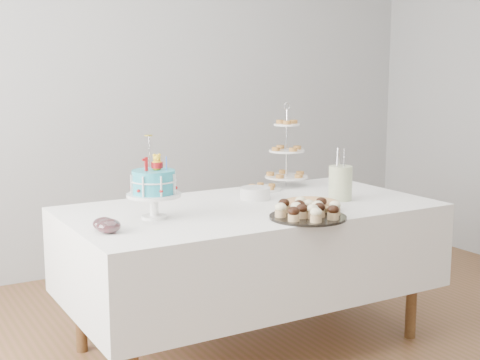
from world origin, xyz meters
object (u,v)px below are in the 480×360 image
birthday_cake (154,196)px  jam_bowl_a (109,226)px  plate_stack (255,193)px  tiered_stand (287,151)px  utensil_pitcher (340,182)px  table (250,248)px  pie (311,205)px  cupcake_tray (308,210)px  pastry_plate (263,188)px  jam_bowl_b (104,224)px

birthday_cake → jam_bowl_a: bearing=-146.5°
plate_stack → tiered_stand: bearing=34.0°
utensil_pitcher → table: bearing=177.5°
birthday_cake → pie: (0.77, -0.22, -0.08)m
cupcake_tray → pastry_plate: bearing=74.3°
plate_stack → jam_bowl_a: 1.01m
pie → utensil_pitcher: (0.29, 0.13, 0.08)m
table → jam_bowl_a: jam_bowl_a is taller
pie → plate_stack: 0.40m
plate_stack → pastry_plate: plate_stack is taller
table → tiered_stand: tiered_stand is taller
plate_stack → jam_bowl_a: (-0.95, -0.32, -0.00)m
cupcake_tray → tiered_stand: (0.41, 0.79, 0.17)m
plate_stack → pie: bearing=-75.7°
table → jam_bowl_b: 0.89m
pie → tiered_stand: 0.73m
pie → jam_bowl_b: bearing=173.2°
pastry_plate → jam_bowl_b: 1.23m
pastry_plate → utensil_pitcher: utensil_pitcher is taller
pie → plate_stack: plate_stack is taller
pastry_plate → jam_bowl_a: bearing=-154.8°
birthday_cake → pastry_plate: (0.85, 0.37, -0.10)m
jam_bowl_a → tiered_stand: bearing=23.6°
pie → plate_stack: bearing=104.3°
tiered_stand → plate_stack: 0.50m
pastry_plate → jam_bowl_a: (-1.14, -0.53, 0.02)m
jam_bowl_a → utensil_pitcher: size_ratio=0.38×
pastry_plate → cupcake_tray: bearing=-105.7°
cupcake_tray → utensil_pitcher: 0.51m
jam_bowl_b → utensil_pitcher: size_ratio=0.34×
pie → cupcake_tray: bearing=-129.9°
table → pastry_plate: (0.30, 0.35, 0.24)m
jam_bowl_a → utensil_pitcher: utensil_pitcher is taller
birthday_cake → pie: birthday_cake is taller
birthday_cake → utensil_pitcher: bearing=-0.9°
birthday_cake → cupcake_tray: birthday_cake is taller
jam_bowl_b → table: bearing=8.0°
birthday_cake → jam_bowl_b: size_ratio=4.10×
tiered_stand → jam_bowl_b: (-1.34, -0.52, -0.19)m
table → plate_stack: (0.11, 0.14, 0.26)m
birthday_cake → tiered_stand: bearing=25.9°
table → jam_bowl_a: size_ratio=17.72×
birthday_cake → cupcake_tray: (0.64, -0.37, -0.07)m
table → pastry_plate: pastry_plate is taller
cupcake_tray → tiered_stand: tiered_stand is taller
birthday_cake → pastry_plate: size_ratio=1.85×
jam_bowl_a → pie: bearing=-3.2°
birthday_cake → plate_stack: 0.69m
birthday_cake → jam_bowl_a: birthday_cake is taller
birthday_cake → cupcake_tray: bearing=-25.9°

